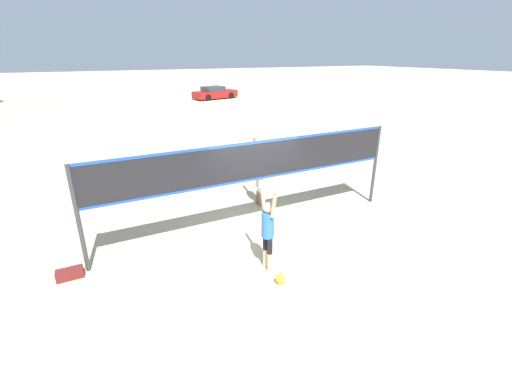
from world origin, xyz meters
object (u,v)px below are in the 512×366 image
Objects in this scene: player_spiker at (268,227)px; parked_car_near at (215,93)px; volleyball_net at (256,166)px; gear_bag at (70,274)px; player_blocker at (259,172)px; volleyball at (280,278)px.

player_spiker is 31.22m from parked_car_near.
gear_bag is (-4.61, -0.14, -1.74)m from volleyball_net.
volleyball_net is at bearing 1.72° from gear_bag.
volleyball_net is 3.99× the size of player_blocker.
player_spiker is at bearing 89.84° from volleyball.
player_blocker is at bearing -24.12° from player_spiker.
volleyball_net is 4.24× the size of player_spiker.
gear_bag is at bearing 150.97° from volleyball.
volleyball_net reaches higher than parked_car_near.
gear_bag is 31.23m from parked_car_near.
volleyball is (-0.61, -2.36, -1.73)m from volleyball_net.
player_spiker reaches higher than parked_car_near.
player_spiker reaches higher than volleyball.
volleyball_net is 1.78m from player_blocker.
parked_car_near is (9.81, 30.22, 0.49)m from volleyball.
volleyball_net is at bearing -19.01° from player_spiker.
gear_bag is at bearing -178.28° from volleyball_net.
volleyball is at bearing -121.99° from parked_car_near.
player_spiker is 3.76× the size of gear_bag.
parked_car_near is at bearing 63.76° from gear_bag.
player_spiker is 0.94× the size of player_blocker.
player_blocker is at bearing 60.02° from volleyball_net.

